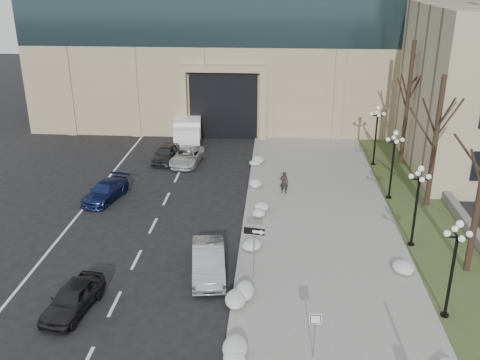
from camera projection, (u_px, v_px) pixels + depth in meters
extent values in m
cube|color=#979691|center=(321.00, 230.00, 31.25)|extent=(9.00, 40.00, 0.12)
cube|color=#979691|center=(245.00, 228.00, 31.53)|extent=(0.30, 40.00, 0.14)
cube|color=#3B4B25|center=(435.00, 234.00, 30.83)|extent=(4.00, 40.00, 0.10)
cube|color=slate|center=(460.00, 215.00, 32.44)|extent=(0.50, 30.00, 0.70)
cube|color=tan|center=(252.00, 74.00, 56.09)|extent=(40.00, 20.00, 8.00)
cube|color=black|center=(225.00, 103.00, 48.25)|extent=(6.00, 2.50, 6.00)
cube|color=tan|center=(223.00, 69.00, 45.73)|extent=(7.50, 0.60, 0.60)
cube|color=tan|center=(184.00, 106.00, 47.18)|extent=(0.60, 0.60, 6.00)
cube|color=tan|center=(263.00, 107.00, 46.73)|extent=(0.60, 0.60, 6.00)
imported|color=black|center=(73.00, 298.00, 23.79)|extent=(2.19, 4.08, 1.32)
imported|color=#9B9DA2|center=(208.00, 261.00, 26.58)|extent=(2.20, 4.72, 1.50)
imported|color=navy|center=(105.00, 191.00, 35.32)|extent=(2.64, 4.48, 1.22)
imported|color=silver|center=(187.00, 156.00, 41.79)|extent=(2.50, 4.62, 1.23)
imported|color=#2B2C30|center=(166.00, 153.00, 42.28)|extent=(1.87, 4.02, 1.33)
imported|color=black|center=(284.00, 182.00, 35.95)|extent=(0.63, 0.48, 1.56)
cube|color=white|center=(188.00, 126.00, 48.17)|extent=(2.90, 5.44, 2.08)
cube|color=white|center=(187.00, 138.00, 45.31)|extent=(2.37, 1.92, 1.66)
cylinder|color=black|center=(175.00, 143.00, 45.67)|extent=(0.35, 0.75, 0.73)
cylinder|color=black|center=(199.00, 143.00, 45.77)|extent=(0.35, 0.75, 0.73)
cylinder|color=black|center=(178.00, 129.00, 49.82)|extent=(0.35, 0.75, 0.73)
cylinder|color=black|center=(200.00, 128.00, 49.92)|extent=(0.35, 0.75, 0.73)
cylinder|color=slate|center=(254.00, 255.00, 25.87)|extent=(0.06, 0.06, 2.80)
cube|color=black|center=(254.00, 231.00, 25.40)|extent=(1.01, 0.22, 0.34)
cube|color=white|center=(257.00, 232.00, 25.34)|extent=(0.48, 0.09, 0.13)
cone|color=white|center=(263.00, 233.00, 25.27)|extent=(0.28, 0.32, 0.28)
cylinder|color=slate|center=(314.00, 338.00, 20.63)|extent=(0.06, 0.06, 2.11)
cube|color=white|center=(315.00, 319.00, 20.31)|extent=(0.46, 0.04, 0.46)
cube|color=black|center=(315.00, 320.00, 20.28)|extent=(0.40, 0.01, 0.40)
cube|color=white|center=(315.00, 320.00, 20.28)|extent=(0.35, 0.01, 0.35)
ellipsoid|color=silver|center=(242.00, 351.00, 21.03)|extent=(1.10, 1.60, 0.36)
ellipsoid|color=silver|center=(240.00, 296.00, 24.56)|extent=(1.10, 1.60, 0.36)
ellipsoid|color=silver|center=(251.00, 247.00, 28.85)|extent=(1.10, 1.60, 0.36)
ellipsoid|color=silver|center=(256.00, 210.00, 33.24)|extent=(1.10, 1.60, 0.36)
ellipsoid|color=silver|center=(258.00, 185.00, 37.18)|extent=(1.10, 1.60, 0.36)
ellipsoid|color=silver|center=(256.00, 162.00, 41.59)|extent=(1.10, 1.60, 0.36)
ellipsoid|color=silver|center=(409.00, 271.00, 26.56)|extent=(1.10, 1.60, 0.36)
cylinder|color=black|center=(444.00, 316.00, 23.51)|extent=(0.36, 0.36, 0.20)
cylinder|color=black|center=(451.00, 279.00, 22.80)|extent=(0.14, 0.14, 4.00)
cylinder|color=black|center=(458.00, 237.00, 22.06)|extent=(0.10, 0.90, 0.10)
cylinder|color=black|center=(458.00, 237.00, 22.06)|extent=(0.90, 0.10, 0.10)
sphere|color=silver|center=(460.00, 224.00, 21.84)|extent=(0.32, 0.32, 0.32)
sphere|color=silver|center=(469.00, 234.00, 21.98)|extent=(0.28, 0.28, 0.28)
sphere|color=silver|center=(447.00, 233.00, 22.04)|extent=(0.28, 0.28, 0.28)
sphere|color=silver|center=(455.00, 229.00, 22.43)|extent=(0.28, 0.28, 0.28)
sphere|color=silver|center=(462.00, 239.00, 21.59)|extent=(0.28, 0.28, 0.28)
cylinder|color=black|center=(411.00, 245.00, 29.53)|extent=(0.36, 0.36, 0.20)
cylinder|color=black|center=(415.00, 214.00, 28.83)|extent=(0.14, 0.14, 4.00)
cylinder|color=black|center=(420.00, 179.00, 28.09)|extent=(0.10, 0.90, 0.10)
cylinder|color=black|center=(420.00, 179.00, 28.09)|extent=(0.90, 0.10, 0.10)
sphere|color=silver|center=(421.00, 169.00, 27.87)|extent=(0.32, 0.32, 0.32)
sphere|color=silver|center=(429.00, 177.00, 28.00)|extent=(0.28, 0.28, 0.28)
sphere|color=silver|center=(411.00, 176.00, 28.06)|extent=(0.28, 0.28, 0.28)
sphere|color=silver|center=(418.00, 174.00, 28.45)|extent=(0.28, 0.28, 0.28)
sphere|color=silver|center=(422.00, 180.00, 27.62)|extent=(0.28, 0.28, 0.28)
cylinder|color=black|center=(389.00, 198.00, 35.55)|extent=(0.36, 0.36, 0.20)
cylinder|color=black|center=(392.00, 171.00, 34.85)|extent=(0.14, 0.14, 4.00)
cylinder|color=black|center=(395.00, 142.00, 34.11)|extent=(0.10, 0.90, 0.10)
cylinder|color=black|center=(395.00, 142.00, 34.11)|extent=(0.90, 0.10, 0.10)
sphere|color=silver|center=(396.00, 133.00, 33.89)|extent=(0.32, 0.32, 0.32)
sphere|color=silver|center=(402.00, 140.00, 34.03)|extent=(0.28, 0.28, 0.28)
sphere|color=silver|center=(388.00, 139.00, 34.09)|extent=(0.28, 0.28, 0.28)
sphere|color=silver|center=(394.00, 138.00, 34.47)|extent=(0.28, 0.28, 0.28)
sphere|color=silver|center=(397.00, 142.00, 33.64)|extent=(0.28, 0.28, 0.28)
cylinder|color=black|center=(373.00, 164.00, 41.58)|extent=(0.36, 0.36, 0.20)
cylinder|color=black|center=(375.00, 141.00, 40.88)|extent=(0.14, 0.14, 4.00)
cylinder|color=black|center=(378.00, 116.00, 40.14)|extent=(0.10, 0.90, 0.10)
cylinder|color=black|center=(378.00, 116.00, 40.14)|extent=(0.90, 0.10, 0.10)
sphere|color=silver|center=(378.00, 108.00, 39.91)|extent=(0.32, 0.32, 0.32)
sphere|color=silver|center=(384.00, 114.00, 40.05)|extent=(0.28, 0.28, 0.28)
sphere|color=silver|center=(372.00, 114.00, 40.11)|extent=(0.28, 0.28, 0.28)
sphere|color=silver|center=(377.00, 112.00, 40.50)|extent=(0.28, 0.28, 0.28)
sphere|color=silver|center=(379.00, 115.00, 39.66)|extent=(0.28, 0.28, 0.28)
cylinder|color=black|center=(435.00, 144.00, 32.95)|extent=(0.32, 0.32, 8.50)
cylinder|color=black|center=(407.00, 105.00, 40.18)|extent=(0.32, 0.32, 9.50)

